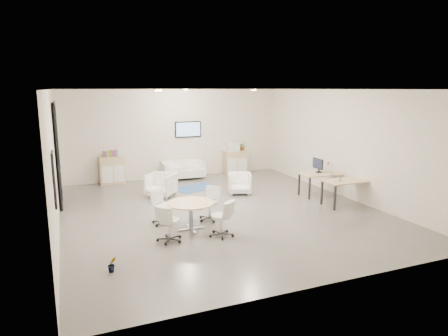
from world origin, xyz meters
TOP-DOWN VIEW (x-y plane):
  - room_shell at (0.00, 0.00)m, footprint 9.60×10.60m
  - glass_door at (-3.95, 2.51)m, footprint 0.09×1.90m
  - artwork at (-3.97, -1.60)m, footprint 0.05×0.54m
  - wall_tv at (0.50, 4.46)m, footprint 0.98×0.06m
  - ceiling_spots at (-0.20, 0.83)m, footprint 3.14×4.14m
  - sideboard_left at (-2.28, 4.26)m, footprint 0.84×0.43m
  - sideboard_right at (2.30, 4.26)m, footprint 0.88×0.43m
  - books at (-2.33, 4.26)m, footprint 0.48×0.14m
  - printer at (2.20, 4.26)m, footprint 0.48×0.42m
  - loveseat at (0.18, 4.12)m, footprint 1.53×0.82m
  - blue_rug at (0.17, 2.62)m, footprint 1.56×1.21m
  - armchair_left at (-1.12, 2.02)m, footprint 1.05×1.04m
  - armchair_right at (1.22, 1.43)m, footprint 0.88×0.86m
  - desk_rear at (3.45, 0.32)m, footprint 1.37×0.77m
  - desk_front at (3.51, -0.82)m, footprint 1.37×0.69m
  - monitor at (3.41, 0.47)m, footprint 0.20×0.50m
  - round_table at (-1.16, -1.11)m, footprint 1.08×1.08m
  - meeting_chairs at (-1.16, -1.11)m, footprint 2.09×2.09m
  - plant_cabinet at (2.61, 4.25)m, footprint 0.33×0.36m
  - plant_floor at (-3.12, -2.67)m, footprint 0.22×0.32m
  - cup at (3.22, -0.82)m, footprint 0.14×0.12m

SIDE VIEW (x-z plane):
  - blue_rug at x=0.17m, z-range 0.00..0.01m
  - plant_floor at x=-3.12m, z-range 0.00..0.13m
  - loveseat at x=0.18m, z-range 0.02..0.59m
  - armchair_right at x=1.22m, z-range 0.00..0.71m
  - armchair_left at x=-1.12m, z-range 0.00..0.79m
  - meeting_chairs at x=-1.16m, z-range 0.00..0.82m
  - sideboard_right at x=2.30m, z-range 0.00..0.88m
  - sideboard_left at x=-2.28m, z-range 0.00..0.94m
  - round_table at x=-1.16m, z-range 0.24..0.90m
  - desk_rear at x=3.45m, z-range 0.27..0.96m
  - desk_front at x=3.51m, z-range 0.28..0.99m
  - cup at x=3.22m, z-range 0.71..0.84m
  - monitor at x=3.41m, z-range 0.70..1.14m
  - plant_cabinet at x=2.61m, z-range 0.88..1.12m
  - printer at x=2.20m, z-range 0.87..1.18m
  - books at x=-2.33m, z-range 0.94..1.16m
  - glass_door at x=-3.95m, z-range 0.08..2.93m
  - artwork at x=-3.97m, z-range 1.03..2.07m
  - room_shell at x=0.00m, z-range -0.80..4.00m
  - wall_tv at x=0.50m, z-range 1.46..2.04m
  - ceiling_spots at x=-0.20m, z-range 3.17..3.20m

